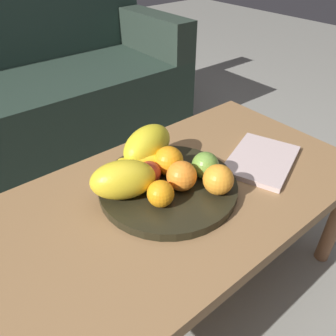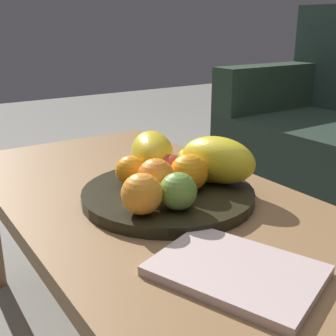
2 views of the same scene
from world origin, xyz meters
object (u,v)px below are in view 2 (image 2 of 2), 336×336
fruit_bowl (168,195)px  orange_right (130,171)px  coffee_table (155,217)px  magazine (236,270)px  orange_front (156,177)px  melon_large_front (218,160)px  apple_left (178,191)px  melon_smaller_beside (152,152)px  orange_back (142,194)px  banana_bunch (192,167)px  apple_front (171,168)px  orange_left (189,173)px

fruit_bowl → orange_right: size_ratio=5.54×
coffee_table → magazine: 0.34m
coffee_table → orange_front: (0.04, -0.02, 0.11)m
coffee_table → melon_large_front: bearing=72.7°
melon_large_front → apple_left: 0.18m
coffee_table → melon_smaller_beside: 0.17m
orange_back → banana_bunch: 0.22m
apple_front → banana_bunch: apple_front is taller
apple_front → apple_left: (0.14, -0.08, 0.01)m
melon_large_front → banana_bunch: melon_large_front is taller
fruit_bowl → orange_left: 0.07m
orange_right → apple_left: (0.17, 0.01, 0.00)m
fruit_bowl → orange_left: size_ratio=4.60×
banana_bunch → orange_left: bearing=-43.0°
banana_bunch → fruit_bowl: bearing=-73.4°
orange_front → orange_left: bearing=77.1°
orange_back → apple_front: 0.19m
melon_large_front → orange_left: bearing=-84.6°
orange_back → magazine: orange_back is taller
coffee_table → banana_bunch: (-0.00, 0.11, 0.10)m
coffee_table → orange_right: orange_right is taller
orange_back → melon_smaller_beside: bearing=143.5°
orange_front → apple_left: size_ratio=1.07×
orange_right → apple_front: bearing=71.0°
melon_smaller_beside → apple_front: melon_smaller_beside is taller
orange_front → magazine: (0.30, -0.04, -0.06)m
apple_front → orange_back: bearing=-51.7°
orange_right → melon_smaller_beside: bearing=119.8°
coffee_table → apple_front: bearing=106.8°
melon_large_front → magazine: melon_large_front is taller
coffee_table → magazine: size_ratio=4.75×
apple_left → orange_back: bearing=-107.0°
melon_smaller_beside → orange_back: (0.20, -0.15, -0.01)m
orange_left → fruit_bowl: bearing=-131.7°
orange_back → apple_front: orange_back is taller
apple_front → apple_left: 0.16m
apple_front → magazine: size_ratio=0.26×
fruit_bowl → orange_back: bearing=-55.5°
orange_back → orange_right: bearing=158.9°
orange_right → melon_large_front: bearing=62.8°
melon_large_front → banana_bunch: (-0.05, -0.04, -0.03)m
coffee_table → orange_back: bearing=-42.9°
orange_left → apple_front: size_ratio=1.28×
magazine → fruit_bowl: bearing=144.8°
orange_right → apple_left: 0.17m
apple_left → orange_left: bearing=131.5°
melon_large_front → orange_left: size_ratio=2.22×
apple_left → magazine: size_ratio=0.30×
melon_smaller_beside → orange_left: (0.15, 0.00, -0.01)m
orange_left → orange_back: (0.05, -0.15, -0.00)m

